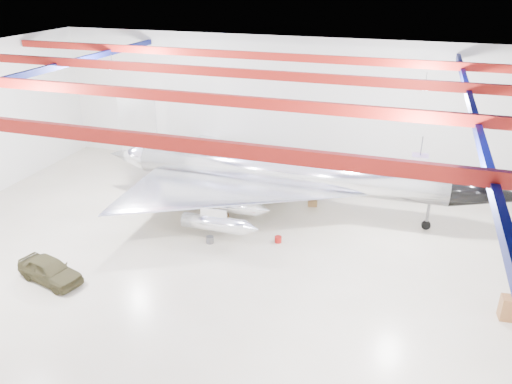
% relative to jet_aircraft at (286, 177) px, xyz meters
% --- Properties ---
extents(floor, '(40.00, 40.00, 0.00)m').
position_rel_jet_aircraft_xyz_m(floor, '(-1.76, -7.52, -2.64)').
color(floor, '#BAAF93').
rests_on(floor, ground).
extents(wall_back, '(40.00, 0.00, 40.00)m').
position_rel_jet_aircraft_xyz_m(wall_back, '(-1.76, 7.48, 2.86)').
color(wall_back, silver).
rests_on(wall_back, floor).
extents(ceiling, '(40.00, 40.00, 0.00)m').
position_rel_jet_aircraft_xyz_m(ceiling, '(-1.76, -7.52, 8.36)').
color(ceiling, '#0A0F38').
rests_on(ceiling, wall_back).
extents(ceiling_structure, '(39.50, 29.50, 1.08)m').
position_rel_jet_aircraft_xyz_m(ceiling_structure, '(-1.76, -7.52, 7.68)').
color(ceiling_structure, maroon).
rests_on(ceiling_structure, ceiling).
extents(jet_aircraft, '(29.50, 17.33, 8.05)m').
position_rel_jet_aircraft_xyz_m(jet_aircraft, '(0.00, 0.00, 0.00)').
color(jet_aircraft, silver).
rests_on(jet_aircraft, floor).
extents(jeep, '(4.28, 2.53, 1.37)m').
position_rel_jet_aircraft_xyz_m(jeep, '(-9.97, -12.30, -1.95)').
color(jeep, '#3E391F').
rests_on(jeep, floor).
extents(toolbox_red, '(0.57, 0.50, 0.35)m').
position_rel_jet_aircraft_xyz_m(toolbox_red, '(-5.90, 0.15, -2.46)').
color(toolbox_red, '#A41310').
rests_on(toolbox_red, floor).
extents(engine_drum, '(0.60, 0.60, 0.43)m').
position_rel_jet_aircraft_xyz_m(engine_drum, '(-3.29, -5.78, -2.42)').
color(engine_drum, '#59595B').
rests_on(engine_drum, floor).
extents(parts_bin, '(0.76, 0.66, 0.46)m').
position_rel_jet_aircraft_xyz_m(parts_bin, '(1.68, 1.46, -2.41)').
color(parts_bin, olive).
rests_on(parts_bin, floor).
extents(crate_small, '(0.40, 0.33, 0.25)m').
position_rel_jet_aircraft_xyz_m(crate_small, '(-6.30, -1.21, -2.51)').
color(crate_small, '#59595B').
rests_on(crate_small, floor).
extents(tool_chest, '(0.52, 0.52, 0.39)m').
position_rel_jet_aircraft_xyz_m(tool_chest, '(0.75, -4.38, -2.44)').
color(tool_chest, '#A41310').
rests_on(tool_chest, floor).
extents(oil_barrel, '(0.56, 0.49, 0.34)m').
position_rel_jet_aircraft_xyz_m(oil_barrel, '(-3.57, -2.40, -2.47)').
color(oil_barrel, olive).
rests_on(oil_barrel, floor).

